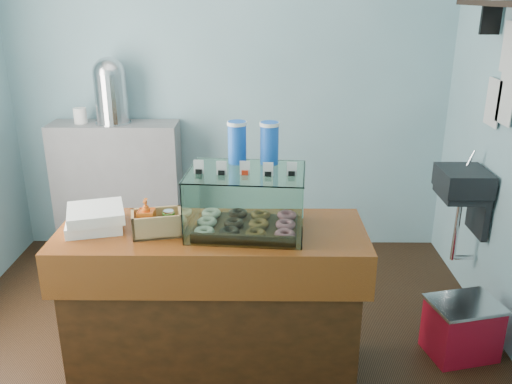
{
  "coord_description": "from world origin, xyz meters",
  "views": [
    {
      "loc": [
        0.25,
        -2.81,
        2.05
      ],
      "look_at": [
        0.23,
        -0.15,
        1.07
      ],
      "focal_mm": 38.0,
      "sensor_mm": 36.0,
      "label": 1
    }
  ],
  "objects_px": {
    "counter": "(214,304)",
    "coffee_urn": "(110,89)",
    "red_cooler": "(462,328)",
    "display_case": "(248,196)"
  },
  "relations": [
    {
      "from": "counter",
      "to": "coffee_urn",
      "type": "height_order",
      "value": "coffee_urn"
    },
    {
      "from": "counter",
      "to": "coffee_urn",
      "type": "relative_size",
      "value": 3.15
    },
    {
      "from": "counter",
      "to": "red_cooler",
      "type": "relative_size",
      "value": 3.49
    },
    {
      "from": "counter",
      "to": "display_case",
      "type": "distance_m",
      "value": 0.65
    },
    {
      "from": "coffee_urn",
      "to": "red_cooler",
      "type": "relative_size",
      "value": 1.11
    },
    {
      "from": "counter",
      "to": "red_cooler",
      "type": "distance_m",
      "value": 1.5
    },
    {
      "from": "display_case",
      "to": "counter",
      "type": "bearing_deg",
      "value": -164.16
    },
    {
      "from": "coffee_urn",
      "to": "red_cooler",
      "type": "height_order",
      "value": "coffee_urn"
    },
    {
      "from": "display_case",
      "to": "red_cooler",
      "type": "xyz_separation_m",
      "value": [
        1.27,
        0.16,
        -0.9
      ]
    },
    {
      "from": "display_case",
      "to": "red_cooler",
      "type": "distance_m",
      "value": 1.56
    }
  ]
}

